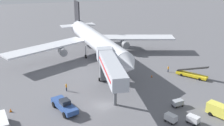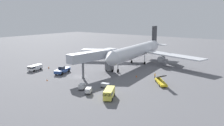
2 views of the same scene
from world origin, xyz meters
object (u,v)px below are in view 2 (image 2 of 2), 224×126
jet_bridge (96,57)px  service_van_far_right (109,93)px  baggage_cart_outer_left (82,87)px  safety_cone_charlie (47,80)px  airplane_at_gate (138,51)px  service_van_rear_left (35,67)px  safety_cone_alpha (49,67)px  ground_crew_worker_midground (155,76)px  baggage_cart_mid_left (105,85)px  baggage_cart_far_left (88,91)px  ground_crew_worker_foreground (83,67)px  belt_loader_truck (161,81)px  pushback_tug (62,70)px  safety_cone_bravo (136,76)px

jet_bridge → service_van_far_right: jet_bridge is taller
baggage_cart_outer_left → safety_cone_charlie: bearing=179.4°
airplane_at_gate → safety_cone_charlie: size_ratio=93.19×
service_van_rear_left → safety_cone_alpha: 5.22m
ground_crew_worker_midground → service_van_rear_left: bearing=-158.6°
baggage_cart_outer_left → baggage_cart_mid_left: size_ratio=1.05×
baggage_cart_mid_left → safety_cone_alpha: size_ratio=2.97×
baggage_cart_far_left → ground_crew_worker_midground: size_ratio=1.44×
service_van_rear_left → baggage_cart_outer_left: service_van_rear_left is taller
baggage_cart_far_left → safety_cone_alpha: 33.00m
baggage_cart_outer_left → safety_cone_charlie: 14.09m
jet_bridge → baggage_cart_far_left: (10.57, -15.54, -5.11)m
jet_bridge → ground_crew_worker_foreground: size_ratio=10.73×
baggage_cart_outer_left → ground_crew_worker_midground: size_ratio=1.42×
belt_loader_truck → ground_crew_worker_midground: belt_loader_truck is taller
pushback_tug → service_van_rear_left: bearing=-165.3°
ground_crew_worker_foreground → belt_loader_truck: bearing=-1.2°
jet_bridge → service_van_rear_left: jet_bridge is taller
ground_crew_worker_midground → safety_cone_bravo: size_ratio=2.68×
baggage_cart_outer_left → baggage_cart_far_left: (3.50, -1.40, -0.02)m
airplane_at_gate → baggage_cart_outer_left: (5.22, -36.83, -4.46)m
jet_bridge → safety_cone_charlie: bearing=-116.6°
belt_loader_truck → safety_cone_alpha: belt_loader_truck is taller
airplane_at_gate → baggage_cart_far_left: 39.46m
baggage_cart_mid_left → safety_cone_bravo: (0.91, 14.44, -0.43)m
pushback_tug → ground_crew_worker_foreground: (1.30, 8.27, -0.16)m
ground_crew_worker_midground → safety_cone_bravo: bearing=-160.1°
jet_bridge → safety_cone_charlie: size_ratio=34.69×
service_van_far_right → ground_crew_worker_midground: size_ratio=3.38×
baggage_cart_mid_left → ground_crew_worker_midground: size_ratio=1.35×
ground_crew_worker_midground → safety_cone_alpha: size_ratio=2.20×
safety_cone_charlie → ground_crew_worker_foreground: bearing=96.4°
ground_crew_worker_midground → safety_cone_alpha: ground_crew_worker_midground is taller
service_van_far_right → ground_crew_worker_midground: service_van_far_right is taller
pushback_tug → baggage_cart_far_left: (20.78, -10.34, -0.30)m
belt_loader_truck → baggage_cart_far_left: bearing=-120.6°
airplane_at_gate → service_van_far_right: size_ratio=9.09×
pushback_tug → baggage_cart_outer_left: pushback_tug is taller
ground_crew_worker_midground → safety_cone_charlie: (-24.18, -20.90, -0.61)m
baggage_cart_far_left → jet_bridge: bearing=124.2°
ground_crew_worker_foreground → ground_crew_worker_midground: (26.08, 3.84, -0.06)m
service_van_far_right → baggage_cart_mid_left: size_ratio=2.51×
airplane_at_gate → belt_loader_truck: bearing=-46.3°
safety_cone_charlie → service_van_far_right: bearing=-3.2°
pushback_tug → ground_crew_worker_foreground: bearing=81.1°
baggage_cart_far_left → ground_crew_worker_midground: bearing=73.6°
jet_bridge → baggage_cart_far_left: bearing=-55.8°
jet_bridge → safety_cone_alpha: size_ratio=25.19×
service_van_far_right → safety_cone_alpha: size_ratio=7.44×
airplane_at_gate → ground_crew_worker_midground: bearing=-45.8°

